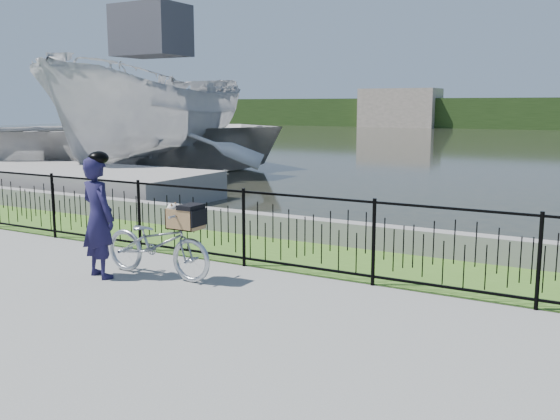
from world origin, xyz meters
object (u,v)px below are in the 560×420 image
Objects in this scene: dock at (42,179)px; cyclist at (98,216)px; bicycle_rig at (158,242)px; boat_far at (99,136)px; boat_near at (154,117)px.

dock is 9.32m from cyclist.
boat_far is (-10.41, 9.16, 0.79)m from bicycle_rig.
bicycle_rig is at bearing -49.00° from boat_near.
bicycle_rig is 12.49m from boat_near.
cyclist is 13.66m from boat_far.
dock is 0.67× the size of boat_far.
cyclist is at bearing -52.67° from boat_near.
dock is 4.71m from boat_near.
bicycle_rig is 0.88m from cyclist.
boat_far is (-2.27, -0.20, -0.68)m from boat_near.
dock is 4.82m from boat_far.
boat_far reaches higher than bicycle_rig.
dock is 9.65m from bicycle_rig.
dock is at bearing 149.18° from bicycle_rig.
boat_far is (-9.73, 9.58, 0.41)m from cyclist.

